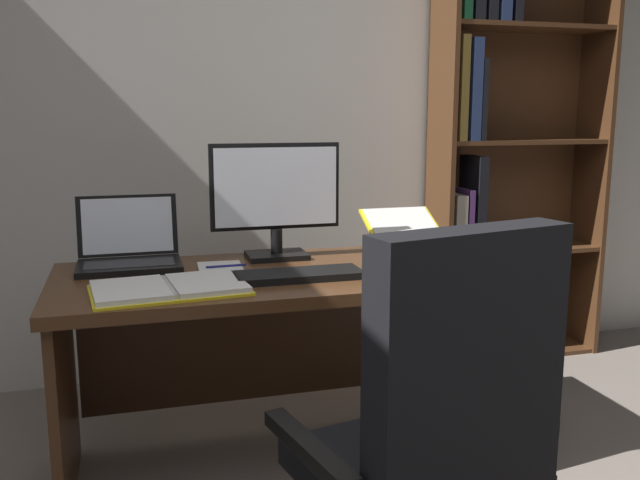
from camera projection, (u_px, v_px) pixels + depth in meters
wall_back at (262, 84)px, 3.24m from camera, size 4.62×0.12×2.79m
desk at (291, 319)px, 2.45m from camera, size 1.62×0.69×0.72m
bookshelf at (499, 138)px, 3.40m from camera, size 0.89×0.29×2.23m
office_chair at (431, 467)px, 1.61m from camera, size 0.68×0.60×1.02m
monitor at (276, 201)px, 2.51m from camera, size 0.48×0.16×0.43m
laptop at (129, 252)px, 2.40m from camera, size 0.35×0.28×0.24m
keyboard at (298, 275)px, 2.23m from camera, size 0.42×0.15×0.02m
computer_mouse at (384, 267)px, 2.31m from camera, size 0.06×0.10×0.04m
reading_stand_with_book at (404, 229)px, 2.74m from camera, size 0.30×0.28×0.14m
open_binder at (169, 288)px, 2.07m from camera, size 0.49×0.33×0.02m
notepad at (221, 269)px, 2.35m from camera, size 0.16×0.22×0.01m
pen at (226, 266)px, 2.35m from camera, size 0.14×0.01×0.01m
coffee_mug at (467, 245)px, 2.55m from camera, size 0.08×0.08×0.09m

